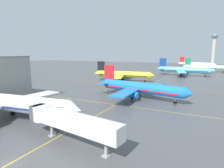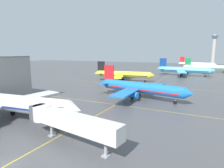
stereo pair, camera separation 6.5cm
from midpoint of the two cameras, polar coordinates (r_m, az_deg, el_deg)
The scene contains 10 objects.
ground_plane at distance 33.24m, azimuth -28.74°, elevation -20.47°, with size 600.00×600.00×0.00m, color #4C4C4F.
airliner_front_gate at distance 51.80m, azimuth -29.10°, elevation -4.90°, with size 39.76×34.04×12.36m.
airliner_second_row at distance 67.45m, azimuth 8.27°, elevation -1.07°, with size 36.00×30.61×11.24m.
airliner_third_row at distance 108.68m, azimuth 3.36°, elevation 2.90°, with size 35.51×30.39×11.04m.
airliner_far_left_stand at distance 142.91m, azimuth 20.84°, elevation 3.99°, with size 38.67×33.45×12.05m.
airliner_far_right_stand at distance 176.38m, azimuth 26.41°, elevation 4.47°, with size 36.90×31.37×11.52m.
airliner_distant_taxiway at distance 219.32m, azimuth 24.06°, elevation 5.43°, with size 38.28×32.75×11.90m.
taxiway_markings at distance 76.24m, azimuth 7.45°, elevation -2.78°, with size 133.24×166.62×0.01m.
jet_bridge at distance 35.41m, azimuth -13.82°, elevation -10.48°, with size 20.89×5.61×5.58m.
control_tower at distance 321.04m, azimuth 28.38°, elevation 9.78°, with size 8.82×8.82×42.84m.
Camera 2 is at (24.74, -15.53, 15.90)m, focal length 30.35 mm.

